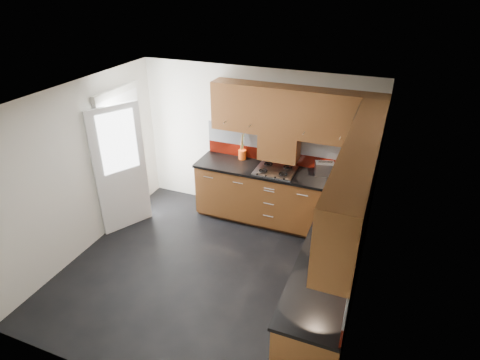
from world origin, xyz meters
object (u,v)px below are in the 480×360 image
at_px(gas_hob, 275,170).
at_px(food_processor, 349,188).
at_px(toaster, 324,169).
at_px(utensil_pot, 242,153).

relative_size(gas_hob, food_processor, 1.94).
distance_m(gas_hob, food_processor, 1.21).
height_order(gas_hob, food_processor, food_processor).
bearing_deg(food_processor, toaster, 127.96).
relative_size(gas_hob, toaster, 1.90).
bearing_deg(gas_hob, utensil_pot, 159.91).
distance_m(utensil_pot, toaster, 1.33).
height_order(toaster, food_processor, food_processor).
bearing_deg(utensil_pot, toaster, -2.62).
bearing_deg(food_processor, gas_hob, 161.17).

